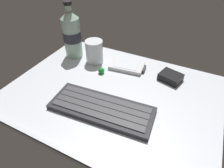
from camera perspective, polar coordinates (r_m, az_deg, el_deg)
The scene contains 7 objects.
ground_plane at distance 59.86cm, azimuth -0.10°, elevation -3.07°, with size 64.00×48.00×2.80cm.
keyboard at distance 53.21cm, azimuth -3.18°, elevation -7.25°, with size 29.78×13.27×1.70cm.
handheld_device at distance 69.60cm, azimuth 4.63°, elevation 5.50°, with size 13.38×8.95×1.50cm.
juice_cup at distance 71.54cm, azimuth -5.33°, elevation 9.48°, with size 6.40×6.40×8.50cm.
water_bottle at distance 74.49cm, azimuth -12.02°, elevation 14.49°, with size 6.73×6.73×20.80cm.
charger_block at distance 66.06cm, azimuth 17.27°, elevation 2.02°, with size 7.00×5.60×2.40cm, color black.
trackball_mouse at distance 66.40cm, azimuth -3.25°, elevation 4.09°, with size 2.20×2.20×2.20cm, color #198C33.
Camera 1 is at (19.81, -39.60, 39.53)cm, focal length 30.31 mm.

